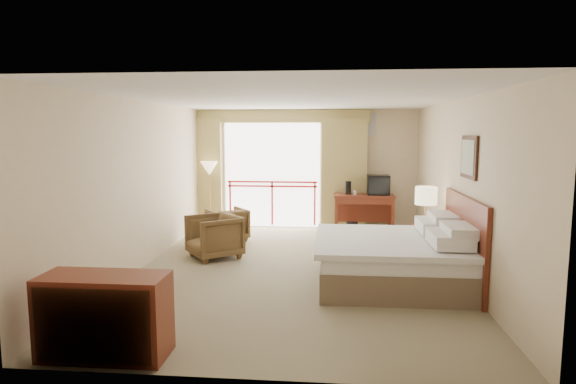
# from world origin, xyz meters

# --- Properties ---
(floor) EXTENTS (7.00, 7.00, 0.00)m
(floor) POSITION_xyz_m (0.00, 0.00, 0.00)
(floor) COLOR #82785A
(floor) RESTS_ON ground
(ceiling) EXTENTS (7.00, 7.00, 0.00)m
(ceiling) POSITION_xyz_m (0.00, 0.00, 2.70)
(ceiling) COLOR white
(ceiling) RESTS_ON wall_back
(wall_back) EXTENTS (5.00, 0.00, 5.00)m
(wall_back) POSITION_xyz_m (0.00, 3.50, 1.35)
(wall_back) COLOR beige
(wall_back) RESTS_ON ground
(wall_front) EXTENTS (5.00, 0.00, 5.00)m
(wall_front) POSITION_xyz_m (0.00, -3.50, 1.35)
(wall_front) COLOR beige
(wall_front) RESTS_ON ground
(wall_left) EXTENTS (0.00, 7.00, 7.00)m
(wall_left) POSITION_xyz_m (-2.50, 0.00, 1.35)
(wall_left) COLOR beige
(wall_left) RESTS_ON ground
(wall_right) EXTENTS (0.00, 7.00, 7.00)m
(wall_right) POSITION_xyz_m (2.50, 0.00, 1.35)
(wall_right) COLOR beige
(wall_right) RESTS_ON ground
(balcony_door) EXTENTS (2.40, 0.00, 2.40)m
(balcony_door) POSITION_xyz_m (-0.80, 3.48, 1.20)
(balcony_door) COLOR white
(balcony_door) RESTS_ON wall_back
(balcony_railing) EXTENTS (2.09, 0.03, 1.02)m
(balcony_railing) POSITION_xyz_m (-0.80, 3.46, 0.81)
(balcony_railing) COLOR red
(balcony_railing) RESTS_ON wall_back
(curtain_left) EXTENTS (1.00, 0.26, 2.50)m
(curtain_left) POSITION_xyz_m (-2.45, 3.35, 1.25)
(curtain_left) COLOR #98874D
(curtain_left) RESTS_ON wall_back
(curtain_right) EXTENTS (1.00, 0.26, 2.50)m
(curtain_right) POSITION_xyz_m (0.85, 3.35, 1.25)
(curtain_right) COLOR #98874D
(curtain_right) RESTS_ON wall_back
(valance) EXTENTS (4.40, 0.22, 0.28)m
(valance) POSITION_xyz_m (-0.80, 3.38, 2.55)
(valance) COLOR #98874D
(valance) RESTS_ON wall_back
(hvac_vent) EXTENTS (0.50, 0.04, 0.50)m
(hvac_vent) POSITION_xyz_m (1.30, 3.47, 2.35)
(hvac_vent) COLOR silver
(hvac_vent) RESTS_ON wall_back
(bed) EXTENTS (2.13, 2.06, 0.97)m
(bed) POSITION_xyz_m (1.50, -0.60, 0.38)
(bed) COLOR brown
(bed) RESTS_ON floor
(headboard) EXTENTS (0.06, 2.10, 1.30)m
(headboard) POSITION_xyz_m (2.46, -0.60, 0.65)
(headboard) COLOR #5A1D12
(headboard) RESTS_ON wall_right
(framed_art) EXTENTS (0.04, 0.72, 0.60)m
(framed_art) POSITION_xyz_m (2.47, -0.60, 1.85)
(framed_art) COLOR black
(framed_art) RESTS_ON wall_right
(nightstand) EXTENTS (0.46, 0.54, 0.61)m
(nightstand) POSITION_xyz_m (2.17, 0.69, 0.30)
(nightstand) COLOR #5A1D12
(nightstand) RESTS_ON floor
(table_lamp) EXTENTS (0.37, 0.37, 0.65)m
(table_lamp) POSITION_xyz_m (2.17, 0.74, 1.11)
(table_lamp) COLOR tan
(table_lamp) RESTS_ON nightstand
(phone) EXTENTS (0.22, 0.18, 0.09)m
(phone) POSITION_xyz_m (2.12, 0.54, 0.65)
(phone) COLOR black
(phone) RESTS_ON nightstand
(desk) EXTENTS (1.30, 0.63, 0.85)m
(desk) POSITION_xyz_m (1.28, 3.02, 0.66)
(desk) COLOR #5A1D12
(desk) RESTS_ON floor
(tv) EXTENTS (0.47, 0.38, 0.43)m
(tv) POSITION_xyz_m (1.58, 2.96, 1.06)
(tv) COLOR black
(tv) RESTS_ON desk
(coffee_maker) EXTENTS (0.14, 0.14, 0.29)m
(coffee_maker) POSITION_xyz_m (0.93, 2.97, 0.99)
(coffee_maker) COLOR black
(coffee_maker) RESTS_ON desk
(cup) EXTENTS (0.07, 0.07, 0.09)m
(cup) POSITION_xyz_m (1.08, 2.92, 0.89)
(cup) COLOR white
(cup) RESTS_ON desk
(wastebasket) EXTENTS (0.32, 0.32, 0.31)m
(wastebasket) POSITION_xyz_m (1.01, 2.51, 0.16)
(wastebasket) COLOR black
(wastebasket) RESTS_ON floor
(armchair_far) EXTENTS (1.00, 1.00, 0.66)m
(armchair_far) POSITION_xyz_m (-1.54, 1.96, 0.00)
(armchair_far) COLOR #4D381F
(armchair_far) RESTS_ON floor
(armchair_near) EXTENTS (1.15, 1.15, 0.76)m
(armchair_near) POSITION_xyz_m (-1.48, 0.61, 0.00)
(armchair_near) COLOR #4D381F
(armchair_near) RESTS_ON floor
(side_table) EXTENTS (0.45, 0.45, 0.49)m
(side_table) POSITION_xyz_m (-1.95, 1.34, 0.34)
(side_table) COLOR black
(side_table) RESTS_ON floor
(book) EXTENTS (0.21, 0.25, 0.02)m
(book) POSITION_xyz_m (-1.95, 1.34, 0.50)
(book) COLOR white
(book) RESTS_ON side_table
(floor_lamp) EXTENTS (0.39, 0.39, 1.54)m
(floor_lamp) POSITION_xyz_m (-2.19, 3.13, 1.32)
(floor_lamp) COLOR tan
(floor_lamp) RESTS_ON floor
(dresser) EXTENTS (1.23, 0.52, 0.82)m
(dresser) POSITION_xyz_m (-1.64, -3.18, 0.41)
(dresser) COLOR #5A1D12
(dresser) RESTS_ON floor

